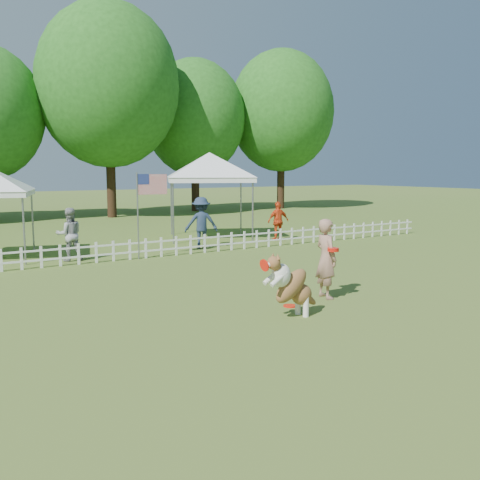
{
  "coord_description": "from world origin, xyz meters",
  "views": [
    {
      "loc": [
        -6.79,
        -7.85,
        2.64
      ],
      "look_at": [
        -0.58,
        2.0,
        1.1
      ],
      "focal_mm": 40.0,
      "sensor_mm": 36.0,
      "label": 1
    }
  ],
  "objects": [
    {
      "name": "canopy_tent_right",
      "position": [
        3.16,
        10.1,
        1.61
      ],
      "size": [
        4.09,
        4.09,
        3.21
      ],
      "primitive_type": null,
      "rotation": [
        0.0,
        0.0,
        -0.41
      ],
      "color": "white",
      "rests_on": "ground"
    },
    {
      "name": "picket_fence",
      "position": [
        0.0,
        7.0,
        0.3
      ],
      "size": [
        22.0,
        0.08,
        0.6
      ],
      "primitive_type": null,
      "color": "white",
      "rests_on": "ground"
    },
    {
      "name": "flag_pole",
      "position": [
        -0.98,
        7.0,
        1.28
      ],
      "size": [
        0.99,
        0.17,
        2.56
      ],
      "primitive_type": null,
      "rotation": [
        0.0,
        0.0,
        -0.07
      ],
      "color": "gray",
      "rests_on": "ground"
    },
    {
      "name": "frisbee_on_turf",
      "position": [
        -0.57,
        0.19,
        0.01
      ],
      "size": [
        0.32,
        0.32,
        0.02
      ],
      "primitive_type": "cylinder",
      "rotation": [
        0.0,
        0.0,
        -0.26
      ],
      "color": "red",
      "rests_on": "ground"
    },
    {
      "name": "tree_right",
      "position": [
        9.0,
        22.5,
        5.2
      ],
      "size": [
        6.2,
        6.2,
        10.4
      ],
      "primitive_type": null,
      "color": "#215819",
      "rests_on": "ground"
    },
    {
      "name": "dog",
      "position": [
        -1.03,
        -0.47,
        0.59
      ],
      "size": [
        1.17,
        0.47,
        1.18
      ],
      "primitive_type": null,
      "rotation": [
        0.0,
        0.0,
        0.08
      ],
      "color": "brown",
      "rests_on": "ground"
    },
    {
      "name": "handler",
      "position": [
        0.48,
        0.36,
        0.82
      ],
      "size": [
        0.48,
        0.65,
        1.65
      ],
      "primitive_type": "imported",
      "rotation": [
        0.0,
        0.0,
        1.42
      ],
      "color": "#9E725E",
      "rests_on": "ground"
    },
    {
      "name": "tree_center_right",
      "position": [
        3.0,
        21.0,
        6.3
      ],
      "size": [
        7.6,
        7.6,
        12.6
      ],
      "primitive_type": null,
      "color": "#215819",
      "rests_on": "ground"
    },
    {
      "name": "spectator_b",
      "position": [
        1.63,
        7.95,
        0.86
      ],
      "size": [
        1.26,
        0.96,
        1.72
      ],
      "primitive_type": "imported",
      "rotation": [
        0.0,
        0.0,
        2.82
      ],
      "color": "#223048",
      "rests_on": "ground"
    },
    {
      "name": "ground",
      "position": [
        0.0,
        0.0,
        0.0
      ],
      "size": [
        120.0,
        120.0,
        0.0
      ],
      "primitive_type": "plane",
      "color": "#456B22",
      "rests_on": "ground"
    },
    {
      "name": "spectator_c",
      "position": [
        5.02,
        8.19,
        0.72
      ],
      "size": [
        0.89,
        0.46,
        1.45
      ],
      "primitive_type": "imported",
      "rotation": [
        0.0,
        0.0,
        3.01
      ],
      "color": "#DE441A",
      "rests_on": "ground"
    },
    {
      "name": "spectator_a",
      "position": [
        -2.78,
        7.76,
        0.77
      ],
      "size": [
        0.81,
        0.67,
        1.55
      ],
      "primitive_type": "imported",
      "rotation": [
        0.0,
        0.0,
        3.03
      ],
      "color": "gray",
      "rests_on": "ground"
    },
    {
      "name": "tree_far_right",
      "position": [
        15.0,
        21.5,
        5.7
      ],
      "size": [
        7.0,
        7.0,
        11.4
      ],
      "primitive_type": null,
      "color": "#215819",
      "rests_on": "ground"
    }
  ]
}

